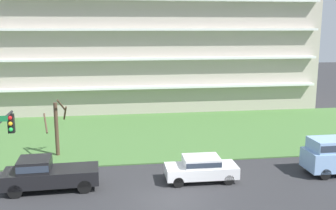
% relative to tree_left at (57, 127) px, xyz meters
% --- Properties ---
extents(ground, '(160.00, 160.00, 0.00)m').
position_rel_tree_left_xyz_m(ground, '(7.18, -8.75, -2.23)').
color(ground, '#2D2D30').
extents(grass_lawn_strip, '(80.00, 16.00, 0.08)m').
position_rel_tree_left_xyz_m(grass_lawn_strip, '(7.18, 5.25, -2.19)').
color(grass_lawn_strip, '#477238').
rests_on(grass_lawn_strip, ground).
extents(apartment_building, '(40.53, 11.34, 15.19)m').
position_rel_tree_left_xyz_m(apartment_building, '(7.18, 18.44, 5.36)').
color(apartment_building, '#B2A899').
rests_on(apartment_building, ground).
extents(tree_left, '(1.85, 1.81, 4.36)m').
position_rel_tree_left_xyz_m(tree_left, '(0.00, 0.00, 0.00)').
color(tree_left, '#4C3828').
rests_on(tree_left, ground).
extents(sedan_white_center_left, '(4.43, 1.88, 1.57)m').
position_rel_tree_left_xyz_m(sedan_white_center_left, '(9.35, -6.25, -1.36)').
color(sedan_white_center_left, white).
rests_on(sedan_white_center_left, ground).
extents(pickup_black_center_right, '(5.46, 2.18, 1.95)m').
position_rel_tree_left_xyz_m(pickup_black_center_right, '(0.18, -6.26, -1.22)').
color(pickup_black_center_right, black).
rests_on(pickup_black_center_right, ground).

